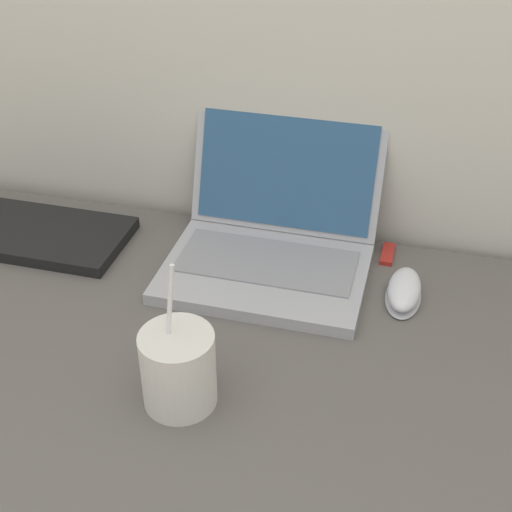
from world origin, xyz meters
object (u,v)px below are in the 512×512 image
Objects in this scene: external_keyboard at (15,231)px; usb_stick at (388,254)px; drink_cup at (178,368)px; computer_mouse at (404,290)px; laptop at (272,237)px.

external_keyboard is 0.64m from usb_stick.
external_keyboard is at bearing 144.20° from drink_cup.
computer_mouse reaches higher than external_keyboard.
external_keyboard is (-0.67, 0.01, -0.00)m from computer_mouse.
usb_stick is at bearing 18.88° from laptop.
laptop reaches higher than computer_mouse.
computer_mouse is 0.29× the size of external_keyboard.
drink_cup is at bearing -96.58° from laptop.
drink_cup is at bearing -119.15° from usb_stick.
drink_cup is 0.51× the size of external_keyboard.
laptop is 0.81× the size of external_keyboard.
external_keyboard is at bearing 179.33° from computer_mouse.
laptop is 0.20m from usb_stick.
drink_cup is 1.75× the size of computer_mouse.
laptop is at bearing 4.97° from external_keyboard.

